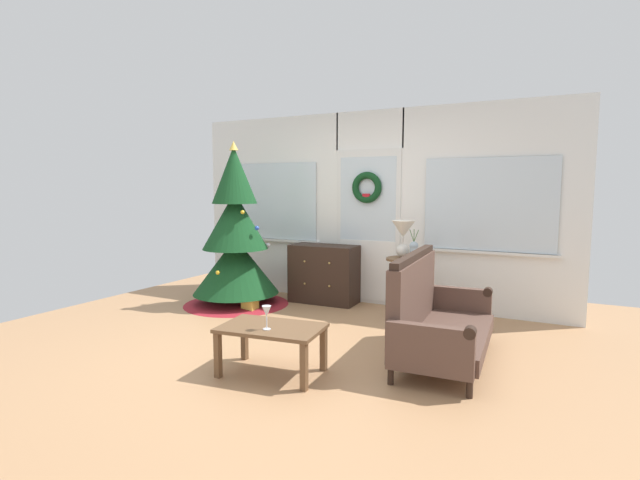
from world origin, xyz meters
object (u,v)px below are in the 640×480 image
object	(u,v)px
flower_vase	(414,249)
coffee_table	(271,333)
settee_sofa	(434,318)
table_lamp	(403,234)
dresser_cabinet	(324,274)
gift_box	(250,304)
christmas_tree	(235,245)
side_table	(406,276)
wine_glass	(267,312)

from	to	relation	value
flower_vase	coffee_table	xyz separation A→B (m)	(-0.59, -2.10, -0.49)
settee_sofa	table_lamp	world-z (taller)	table_lamp
table_lamp	flower_vase	world-z (taller)	table_lamp
dresser_cabinet	coffee_table	xyz separation A→B (m)	(0.74, -2.44, -0.04)
dresser_cabinet	gift_box	size ratio (longest dim) A/B	5.29
dresser_cabinet	gift_box	xyz separation A→B (m)	(-0.62, -0.84, -0.30)
christmas_tree	coffee_table	bearing A→B (deg)	-46.28
christmas_tree	flower_vase	world-z (taller)	christmas_tree
side_table	wine_glass	bearing A→B (deg)	-101.84
side_table	table_lamp	distance (m)	0.50
side_table	gift_box	bearing A→B (deg)	-163.01
settee_sofa	wine_glass	size ratio (longest dim) A/B	8.26
wine_glass	gift_box	bearing A→B (deg)	129.15
side_table	table_lamp	size ratio (longest dim) A/B	1.64
side_table	gift_box	world-z (taller)	side_table
side_table	coffee_table	xyz separation A→B (m)	(-0.49, -2.16, -0.17)
dresser_cabinet	side_table	world-z (taller)	dresser_cabinet
settee_sofa	christmas_tree	bearing A→B (deg)	163.69
settee_sofa	gift_box	world-z (taller)	settee_sofa
coffee_table	wine_glass	distance (m)	0.22
settee_sofa	side_table	bearing A→B (deg)	117.59
dresser_cabinet	flower_vase	size ratio (longest dim) A/B	2.60
settee_sofa	flower_vase	world-z (taller)	flower_vase
christmas_tree	gift_box	distance (m)	0.83
side_table	settee_sofa	bearing A→B (deg)	-62.41
side_table	coffee_table	distance (m)	2.22
gift_box	coffee_table	bearing A→B (deg)	-49.58
christmas_tree	gift_box	xyz separation A→B (m)	(0.37, -0.21, -0.71)
christmas_tree	table_lamp	size ratio (longest dim) A/B	4.88
settee_sofa	table_lamp	bearing A→B (deg)	119.02
wine_glass	gift_box	distance (m)	2.23
settee_sofa	flower_vase	xyz separation A→B (m)	(-0.52, 1.12, 0.46)
dresser_cabinet	coffee_table	size ratio (longest dim) A/B	1.02
coffee_table	settee_sofa	bearing A→B (deg)	41.55
flower_vase	gift_box	bearing A→B (deg)	-165.48
side_table	table_lamp	bearing A→B (deg)	146.31
coffee_table	dresser_cabinet	bearing A→B (deg)	106.84
settee_sofa	side_table	world-z (taller)	settee_sofa
settee_sofa	table_lamp	size ratio (longest dim) A/B	3.66
table_lamp	dresser_cabinet	bearing A→B (deg)	168.48
dresser_cabinet	flower_vase	bearing A→B (deg)	-14.28
settee_sofa	flower_vase	bearing A→B (deg)	114.76
side_table	flower_vase	xyz separation A→B (m)	(0.10, -0.06, 0.33)
christmas_tree	flower_vase	xyz separation A→B (m)	(2.32, 0.29, 0.04)
side_table	wine_glass	distance (m)	2.30
table_lamp	flower_vase	xyz separation A→B (m)	(0.16, -0.10, -0.17)
side_table	table_lamp	world-z (taller)	table_lamp
coffee_table	gift_box	world-z (taller)	coffee_table
christmas_tree	table_lamp	xyz separation A→B (m)	(2.16, 0.39, 0.21)
christmas_tree	side_table	size ratio (longest dim) A/B	2.97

